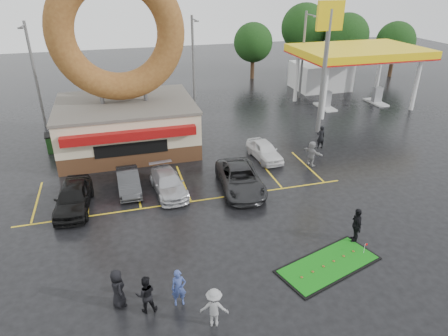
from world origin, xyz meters
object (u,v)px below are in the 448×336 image
object	(u,v)px
streetlight_left	(35,73)
person_cameraman	(356,225)
gas_station	(341,64)
car_dgrey	(129,182)
streetlight_right	(303,54)
car_white	(264,150)
donut_shop	(124,92)
dumpster	(59,142)
car_black	(73,197)
putting_green	(329,265)
shell_sign	(327,44)
car_grey	(240,179)
person_blue	(179,288)
streetlight_mid	(193,62)
car_silver	(168,183)

from	to	relation	value
streetlight_left	person_cameraman	bearing A→B (deg)	-52.61
gas_station	streetlight_left	xyz separation A→B (m)	(-30.00, -1.02, 1.08)
car_dgrey	person_cameraman	bearing A→B (deg)	-39.54
streetlight_right	car_white	xyz separation A→B (m)	(-9.51, -13.92, -4.11)
car_white	streetlight_right	bearing A→B (deg)	51.07
donut_shop	car_white	size ratio (longest dim) A/B	3.42
gas_station	person_cameraman	world-z (taller)	gas_station
car_white	dumpster	world-z (taller)	car_white
car_black	car_white	distance (m)	13.67
putting_green	car_black	bearing A→B (deg)	143.99
shell_sign	car_grey	distance (m)	14.16
person_blue	person_cameraman	size ratio (longest dim) A/B	0.88
car_black	person_cameraman	bearing A→B (deg)	-22.00
donut_shop	dumpster	size ratio (longest dim) A/B	7.50
shell_sign	person_cameraman	world-z (taller)	shell_sign
car_black	dumpster	world-z (taller)	car_black
donut_shop	shell_sign	distance (m)	16.29
streetlight_mid	car_black	xyz separation A→B (m)	(-10.71, -16.45, -3.99)
shell_sign	gas_station	bearing A→B (deg)	51.93
car_black	car_silver	distance (m)	5.61
person_cameraman	dumpster	world-z (taller)	person_cameraman
shell_sign	car_white	xyz separation A→B (m)	(-6.51, -4.00, -6.70)
gas_station	car_grey	distance (m)	23.90
car_white	putting_green	world-z (taller)	car_white
gas_station	putting_green	xyz separation A→B (m)	(-14.89, -25.07, -3.66)
gas_station	person_cameraman	xyz separation A→B (m)	(-12.68, -23.69, -2.74)
donut_shop	gas_station	world-z (taller)	donut_shop
dumpster	car_white	bearing A→B (deg)	-28.92
shell_sign	streetlight_left	distance (m)	24.46
streetlight_left	car_white	distance (m)	20.76
person_blue	car_black	bearing A→B (deg)	120.44
streetlight_mid	car_dgrey	world-z (taller)	streetlight_mid
streetlight_left	streetlight_right	xyz separation A→B (m)	(26.00, 2.00, 0.00)
car_black	dumpster	size ratio (longest dim) A/B	2.58
shell_sign	streetlight_mid	size ratio (longest dim) A/B	1.18
person_blue	putting_green	xyz separation A→B (m)	(7.22, 0.47, -0.81)
dumpster	car_black	bearing A→B (deg)	-87.82
shell_sign	streetlight_left	xyz separation A→B (m)	(-23.00, 7.92, -2.60)
car_grey	person_blue	xyz separation A→B (m)	(-5.44, -8.66, 0.10)
dumpster	streetlight_right	bearing A→B (deg)	11.14
shell_sign	car_black	distance (m)	22.10
gas_station	putting_green	world-z (taller)	gas_station
streetlight_mid	person_blue	world-z (taller)	streetlight_mid
car_dgrey	car_silver	size ratio (longest dim) A/B	0.88
streetlight_right	car_grey	size ratio (longest dim) A/B	1.66
gas_station	shell_sign	xyz separation A→B (m)	(-7.00, -8.94, 3.68)
car_silver	streetlight_mid	bearing A→B (deg)	67.15
gas_station	car_dgrey	size ratio (longest dim) A/B	3.54
shell_sign	car_silver	xyz separation A→B (m)	(-14.12, -7.07, -6.74)
streetlight_left	car_silver	bearing A→B (deg)	-59.35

